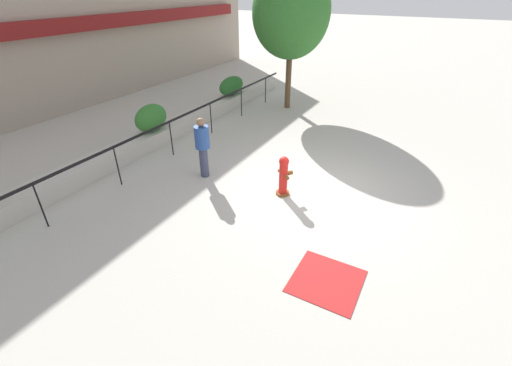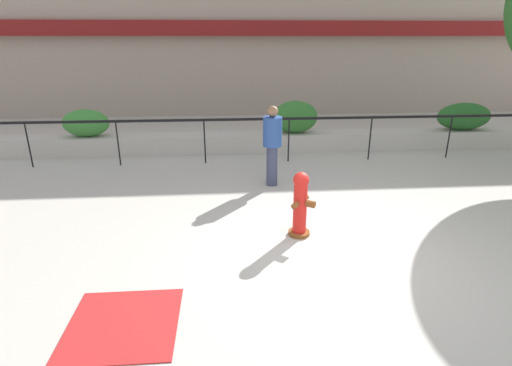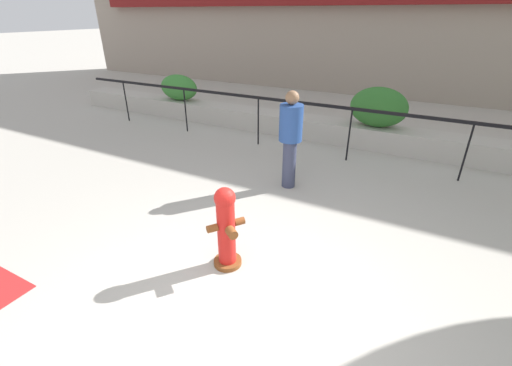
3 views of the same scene
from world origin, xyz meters
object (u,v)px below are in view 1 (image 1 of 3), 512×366
hedge_bush_2 (231,86)px  pedestrian (202,144)px  hedge_bush_1 (151,118)px  fire_hydrant (284,176)px  street_tree (291,12)px

hedge_bush_2 → pedestrian: size_ratio=0.92×
pedestrian → hedge_bush_2: bearing=25.5°
hedge_bush_1 → pedestrian: 2.98m
fire_hydrant → hedge_bush_1: bearing=81.4°
fire_hydrant → street_tree: size_ratio=0.19×
street_tree → pedestrian: street_tree is taller
street_tree → pedestrian: (-6.88, -0.53, -2.81)m
street_tree → hedge_bush_2: bearing=113.0°
hedge_bush_2 → street_tree: 3.82m
hedge_bush_2 → street_tree: bearing=-67.0°
hedge_bush_1 → street_tree: street_tree is taller
fire_hydrant → pedestrian: size_ratio=0.62×
hedge_bush_1 → fire_hydrant: (-0.79, -5.19, -0.40)m
hedge_bush_1 → pedestrian: size_ratio=0.73×
hedge_bush_2 → fire_hydrant: hedge_bush_2 is taller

